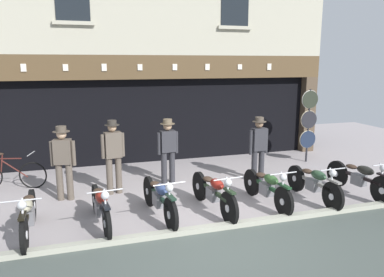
% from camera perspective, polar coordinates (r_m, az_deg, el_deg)
% --- Properties ---
extents(ground, '(23.15, 22.00, 0.18)m').
position_cam_1_polar(ground, '(6.38, 7.16, -17.88)').
color(ground, '#9C9395').
extents(shop_facade, '(11.45, 4.42, 6.55)m').
position_cam_1_polar(shop_facade, '(13.30, -6.97, 5.72)').
color(shop_facade, black).
rests_on(shop_facade, ground).
extents(motorcycle_far_left, '(0.62, 2.01, 0.91)m').
position_cam_1_polar(motorcycle_far_left, '(7.42, -23.80, -10.52)').
color(motorcycle_far_left, black).
rests_on(motorcycle_far_left, ground).
extents(motorcycle_left, '(0.62, 1.91, 0.91)m').
position_cam_1_polar(motorcycle_left, '(7.42, -13.77, -9.91)').
color(motorcycle_left, black).
rests_on(motorcycle_left, ground).
extents(motorcycle_center_left, '(0.62, 2.04, 0.92)m').
position_cam_1_polar(motorcycle_center_left, '(7.59, -5.01, -8.99)').
color(motorcycle_center_left, black).
rests_on(motorcycle_center_left, ground).
extents(motorcycle_center, '(0.62, 2.08, 0.93)m').
position_cam_1_polar(motorcycle_center, '(7.88, 3.33, -8.18)').
color(motorcycle_center, black).
rests_on(motorcycle_center, ground).
extents(motorcycle_center_right, '(0.62, 1.95, 0.91)m').
position_cam_1_polar(motorcycle_center_right, '(8.37, 11.43, -7.28)').
color(motorcycle_center_right, black).
rests_on(motorcycle_center_right, ground).
extents(motorcycle_right, '(0.62, 1.98, 0.91)m').
position_cam_1_polar(motorcycle_right, '(8.91, 18.16, -6.44)').
color(motorcycle_right, black).
rests_on(motorcycle_right, ground).
extents(motorcycle_far_right, '(0.62, 2.04, 0.92)m').
position_cam_1_polar(motorcycle_far_right, '(9.65, 24.25, -5.49)').
color(motorcycle_far_right, black).
rests_on(motorcycle_far_right, ground).
extents(salesman_left, '(0.55, 0.37, 1.71)m').
position_cam_1_polar(salesman_left, '(8.86, -19.10, -2.98)').
color(salesman_left, brown).
rests_on(salesman_left, ground).
extents(shopkeeper_center, '(0.55, 0.35, 1.78)m').
position_cam_1_polar(shopkeeper_center, '(8.96, -11.96, -2.21)').
color(shopkeeper_center, brown).
rests_on(shopkeeper_center, ground).
extents(salesman_right, '(0.56, 0.37, 1.68)m').
position_cam_1_polar(salesman_right, '(9.60, -3.72, -1.36)').
color(salesman_right, '#2D2D33').
rests_on(salesman_right, ground).
extents(assistant_far_right, '(0.56, 0.36, 1.71)m').
position_cam_1_polar(assistant_far_right, '(9.90, 10.12, -1.08)').
color(assistant_far_right, '#2D2D33').
rests_on(assistant_far_right, ground).
extents(tyre_sign_pole, '(0.57, 0.06, 2.29)m').
position_cam_1_polar(tyre_sign_pole, '(12.13, 17.42, 2.67)').
color(tyre_sign_pole, '#232328').
rests_on(tyre_sign_pole, ground).
extents(advert_board_near, '(0.67, 0.03, 0.92)m').
position_cam_1_polar(advert_board_near, '(11.51, -14.02, 5.04)').
color(advert_board_near, silver).
extents(advert_board_far, '(0.84, 0.03, 0.89)m').
position_cam_1_polar(advert_board_far, '(11.50, -19.72, 4.76)').
color(advert_board_far, silver).
extents(leaning_bicycle, '(1.72, 0.59, 0.93)m').
position_cam_1_polar(leaning_bicycle, '(10.33, -26.03, -4.92)').
color(leaning_bicycle, black).
rests_on(leaning_bicycle, ground).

